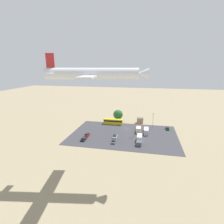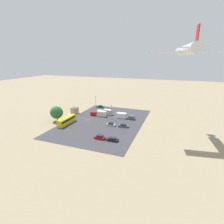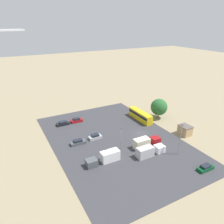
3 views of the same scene
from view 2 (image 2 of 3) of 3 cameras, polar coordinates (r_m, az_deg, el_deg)
name	(u,v)px [view 2 (image 2 of 3)]	position (r m, az deg, el deg)	size (l,w,h in m)	color
ground_plane	(87,120)	(91.19, -8.03, -2.52)	(400.00, 400.00, 0.00)	gray
parking_lot_surface	(104,122)	(87.23, -2.55, -3.25)	(55.57, 37.16, 0.08)	#38383D
shed_building	(75,110)	(103.05, -12.11, 0.50)	(4.14, 3.30, 3.23)	tan
bus	(67,120)	(86.75, -14.55, -2.64)	(11.90, 2.57, 3.30)	gold
parked_car_0	(123,126)	(80.57, 3.77, -4.51)	(1.77, 4.59, 1.51)	#4C5156
parked_car_1	(111,124)	(81.88, -0.33, -4.09)	(1.93, 4.09, 1.58)	#ADB2B7
parked_car_2	(100,137)	(69.21, -3.97, -8.22)	(1.96, 4.26, 1.60)	maroon
parked_car_3	(112,139)	(67.48, 0.15, -8.94)	(1.96, 4.41, 1.41)	black
parked_car_4	(100,107)	(112.53, -3.80, 1.74)	(1.81, 4.52, 1.42)	#0C4723
parked_truck_0	(124,116)	(91.93, 4.09, -1.33)	(2.36, 9.34, 2.82)	#4C5156
parked_truck_1	(99,114)	(95.64, -4.14, -0.56)	(2.45, 8.76, 2.95)	maroon
parked_truck_2	(105,112)	(98.57, -2.17, -0.02)	(2.43, 8.73, 2.86)	silver
tree_near_shed	(57,112)	(91.51, -17.65, -0.15)	(6.27, 6.27, 7.63)	brown
light_pole_lot_centre	(96,103)	(103.68, -5.28, 2.92)	(0.90, 0.28, 9.20)	gray
light_pole_lot_edge	(111,111)	(90.59, -0.27, 0.31)	(0.90, 0.28, 7.39)	gray
airplane	(186,50)	(70.76, 23.04, 18.10)	(31.65, 26.00, 7.77)	silver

